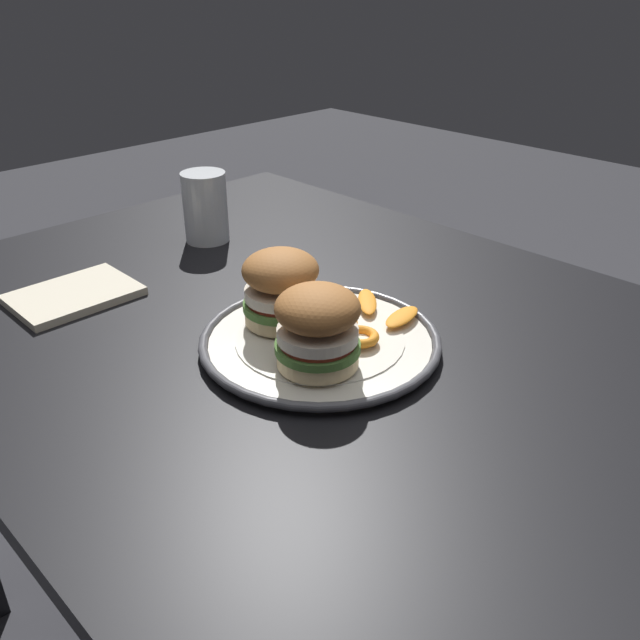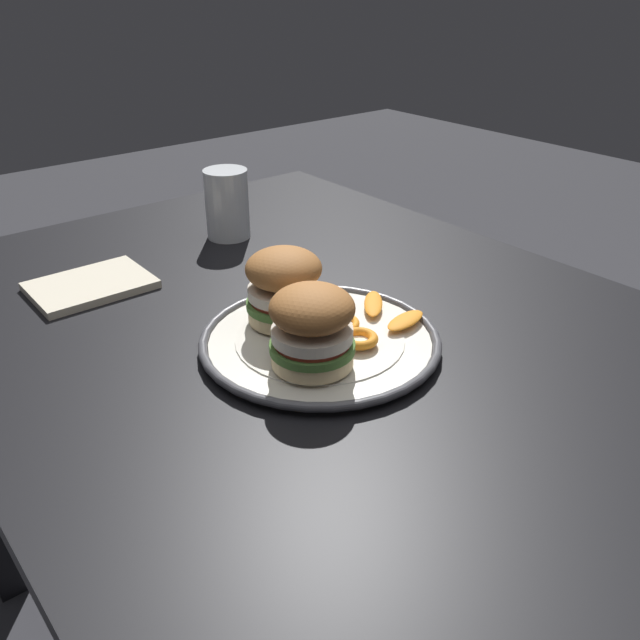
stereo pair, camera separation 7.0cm
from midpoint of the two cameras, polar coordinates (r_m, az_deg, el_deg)
The scene contains 10 objects.
dining_table at distance 0.91m, azimuth 5.77°, elevation -7.92°, with size 1.45×0.91×0.75m.
dinner_plate at distance 0.86m, azimuth 2.31°, elevation -1.84°, with size 0.31×0.31×0.02m.
sandwich_half_left at distance 0.78m, azimuth 1.65°, elevation -0.44°, with size 0.13×0.13×0.10m.
sandwich_half_right at distance 0.87m, azimuth -0.82°, elevation 2.98°, with size 0.14×0.14×0.10m.
orange_peel_curled at distance 0.84m, azimuth 5.60°, elevation -1.58°, with size 0.06×0.06×0.01m.
orange_peel_strip_long at distance 0.94m, azimuth 6.72°, elevation 1.37°, with size 0.07×0.07×0.01m.
orange_peel_strip_short at distance 0.90m, azimuth 9.68°, elevation -0.14°, with size 0.04×0.08×0.01m.
orange_peel_small_curl at distance 0.88m, azimuth 4.09°, elevation -0.27°, with size 0.07×0.07×0.01m.
drinking_glass at distance 1.21m, azimuth -6.29°, elevation 9.54°, with size 0.08×0.08×0.12m.
folded_napkin at distance 1.07m, azimuth -17.30°, elevation 2.82°, with size 0.17×0.13×0.01m, color beige.
Camera 2 is at (0.53, -0.51, 1.20)m, focal length 37.39 mm.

